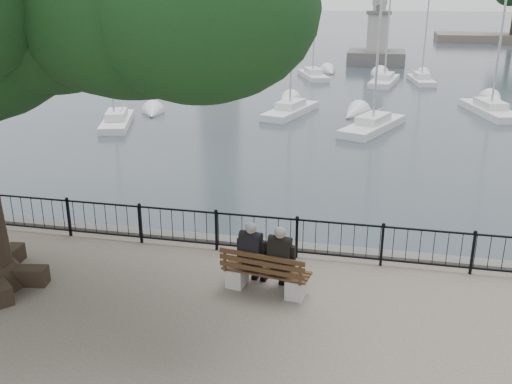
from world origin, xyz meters
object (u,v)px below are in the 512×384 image
(person_right, at_px, (282,262))
(lion_monument, at_px, (377,43))
(bench, at_px, (265,277))
(person_left, at_px, (254,256))

(person_right, height_order, lion_monument, lion_monument)
(lion_monument, bearing_deg, bench, -91.63)
(bench, relative_size, lion_monument, 0.23)
(bench, xyz_separation_m, person_left, (-0.29, 0.16, 0.38))
(person_left, bearing_deg, bench, -28.42)
(bench, height_order, person_right, person_right)
(person_left, bearing_deg, person_right, -9.39)
(person_right, distance_m, lion_monument, 49.19)
(bench, height_order, person_left, person_left)
(person_left, distance_m, person_right, 0.65)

